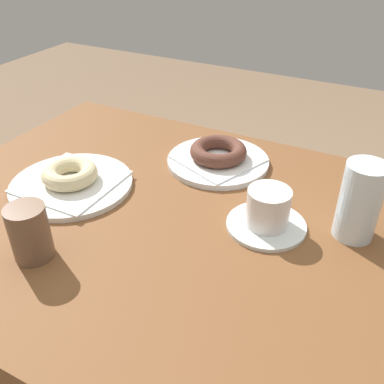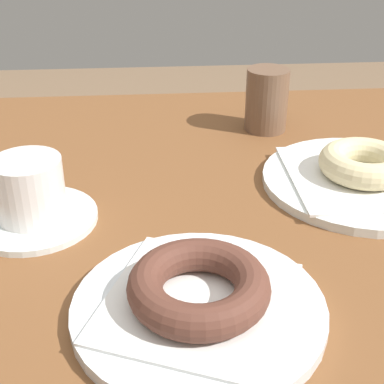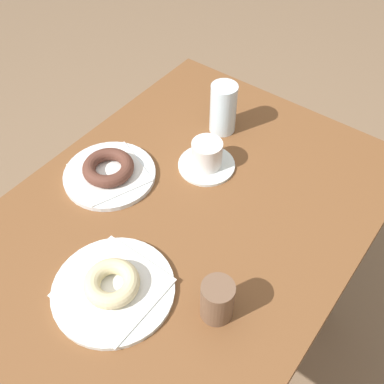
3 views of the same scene
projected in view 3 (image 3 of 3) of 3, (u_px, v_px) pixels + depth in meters
ground_plane at (186, 354)px, 1.51m from camera, size 6.00×6.00×0.00m
table at (184, 246)px, 1.04m from camera, size 0.93×0.68×0.74m
plate_chocolate_ring at (110, 175)px, 1.02m from camera, size 0.20×0.20×0.01m
napkin_chocolate_ring at (109, 172)px, 1.01m from camera, size 0.19×0.19×0.00m
donut_chocolate_ring at (108, 168)px, 1.00m from camera, size 0.11×0.11×0.03m
plate_sugar_ring at (113, 290)px, 0.83m from camera, size 0.22×0.22×0.01m
napkin_sugar_ring at (113, 288)px, 0.83m from camera, size 0.16×0.16×0.00m
donut_sugar_ring at (112, 283)px, 0.81m from camera, size 0.10×0.10×0.03m
water_glass at (223, 108)px, 1.08m from camera, size 0.06×0.06×0.13m
coffee_cup at (207, 157)px, 1.02m from camera, size 0.13×0.13×0.07m
sugar_jar at (217, 300)px, 0.78m from camera, size 0.06×0.06×0.09m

